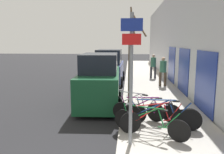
# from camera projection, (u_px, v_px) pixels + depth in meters

# --- Properties ---
(ground_plane) EXTENTS (80.00, 80.00, 0.00)m
(ground_plane) POSITION_uv_depth(u_px,v_px,m) (109.00, 87.00, 14.16)
(ground_plane) COLOR black
(sidewalk_curb) EXTENTS (3.20, 32.00, 0.15)m
(sidewalk_curb) POSITION_uv_depth(u_px,v_px,m) (146.00, 79.00, 16.70)
(sidewalk_curb) COLOR #ADA89E
(sidewalk_curb) RESTS_ON ground
(building_facade) EXTENTS (0.23, 32.00, 6.50)m
(building_facade) POSITION_uv_depth(u_px,v_px,m) (171.00, 37.00, 15.97)
(building_facade) COLOR #BCBCC1
(building_facade) RESTS_ON ground
(signpost) EXTENTS (0.55, 0.12, 3.46)m
(signpost) POSITION_uv_depth(u_px,v_px,m) (131.00, 73.00, 5.60)
(signpost) COLOR gray
(signpost) RESTS_ON sidewalk_curb
(bicycle_0) EXTENTS (2.12, 1.12, 0.88)m
(bicycle_0) POSITION_uv_depth(u_px,v_px,m) (149.00, 123.00, 6.41)
(bicycle_0) COLOR black
(bicycle_0) RESTS_ON sidewalk_curb
(bicycle_1) EXTENTS (2.22, 0.66, 0.91)m
(bicycle_1) POSITION_uv_depth(u_px,v_px,m) (156.00, 119.00, 6.68)
(bicycle_1) COLOR black
(bicycle_1) RESTS_ON sidewalk_curb
(bicycle_2) EXTENTS (2.52, 0.58, 0.96)m
(bicycle_2) POSITION_uv_depth(u_px,v_px,m) (160.00, 116.00, 6.95)
(bicycle_2) COLOR black
(bicycle_2) RESTS_ON sidewalk_curb
(bicycle_3) EXTENTS (2.33, 0.65, 0.93)m
(bicycle_3) POSITION_uv_depth(u_px,v_px,m) (162.00, 114.00, 7.12)
(bicycle_3) COLOR black
(bicycle_3) RESTS_ON sidewalk_curb
(bicycle_4) EXTENTS (2.34, 0.44, 0.88)m
(bicycle_4) POSITION_uv_depth(u_px,v_px,m) (146.00, 110.00, 7.57)
(bicycle_4) COLOR black
(bicycle_4) RESTS_ON sidewalk_curb
(bicycle_5) EXTENTS (2.00, 1.39, 0.93)m
(bicycle_5) POSITION_uv_depth(u_px,v_px,m) (135.00, 106.00, 8.05)
(bicycle_5) COLOR black
(bicycle_5) RESTS_ON sidewalk_curb
(parked_car_0) EXTENTS (2.08, 4.74, 2.37)m
(parked_car_0) POSITION_uv_depth(u_px,v_px,m) (100.00, 81.00, 10.10)
(parked_car_0) COLOR #144728
(parked_car_0) RESTS_ON ground
(parked_car_1) EXTENTS (2.06, 4.69, 2.37)m
(parked_car_1) POSITION_uv_depth(u_px,v_px,m) (109.00, 68.00, 15.39)
(parked_car_1) COLOR navy
(parked_car_1) RESTS_ON ground
(pedestrian_near) EXTENTS (0.48, 0.40, 1.81)m
(pedestrian_near) POSITION_uv_depth(u_px,v_px,m) (153.00, 64.00, 16.61)
(pedestrian_near) COLOR #333338
(pedestrian_near) RESTS_ON sidewalk_curb
(pedestrian_far) EXTENTS (0.48, 0.40, 1.82)m
(pedestrian_far) POSITION_uv_depth(u_px,v_px,m) (163.00, 69.00, 13.57)
(pedestrian_far) COLOR #4C3D2D
(pedestrian_far) RESTS_ON sidewalk_curb
(street_tree) EXTENTS (0.74, 1.09, 4.23)m
(street_tree) POSITION_uv_depth(u_px,v_px,m) (131.00, 62.00, 9.68)
(street_tree) COLOR brown
(street_tree) RESTS_ON sidewalk_curb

